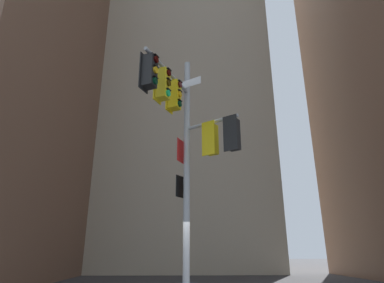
# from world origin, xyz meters

# --- Properties ---
(building_mid_block) EXTENTS (14.68, 14.68, 50.38)m
(building_mid_block) POSITION_xyz_m (0.17, 20.98, 25.19)
(building_mid_block) COLOR tan
(building_mid_block) RESTS_ON ground
(signal_pole_assembly) EXTENTS (3.06, 3.06, 8.33)m
(signal_pole_assembly) POSITION_xyz_m (-0.02, -0.83, 5.27)
(signal_pole_assembly) COLOR #9EA0A3
(signal_pole_assembly) RESTS_ON ground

